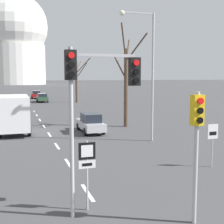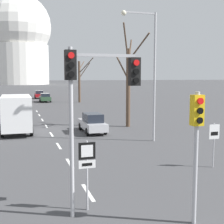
# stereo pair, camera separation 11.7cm
# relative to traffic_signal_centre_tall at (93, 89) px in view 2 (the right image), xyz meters

# --- Properties ---
(lane_stripe_1) EXTENTS (0.16, 2.00, 0.01)m
(lane_stripe_1) POSITION_rel_traffic_signal_centre_tall_xyz_m (0.24, 1.99, -4.31)
(lane_stripe_1) COLOR silver
(lane_stripe_1) RESTS_ON ground_plane
(lane_stripe_2) EXTENTS (0.16, 2.00, 0.01)m
(lane_stripe_2) POSITION_rel_traffic_signal_centre_tall_xyz_m (0.24, 6.49, -4.31)
(lane_stripe_2) COLOR silver
(lane_stripe_2) RESTS_ON ground_plane
(lane_stripe_3) EXTENTS (0.16, 2.00, 0.01)m
(lane_stripe_3) POSITION_rel_traffic_signal_centre_tall_xyz_m (0.24, 10.99, -4.31)
(lane_stripe_3) COLOR silver
(lane_stripe_3) RESTS_ON ground_plane
(lane_stripe_4) EXTENTS (0.16, 2.00, 0.01)m
(lane_stripe_4) POSITION_rel_traffic_signal_centre_tall_xyz_m (0.24, 15.49, -4.31)
(lane_stripe_4) COLOR silver
(lane_stripe_4) RESTS_ON ground_plane
(lane_stripe_5) EXTENTS (0.16, 2.00, 0.01)m
(lane_stripe_5) POSITION_rel_traffic_signal_centre_tall_xyz_m (0.24, 19.99, -4.31)
(lane_stripe_5) COLOR silver
(lane_stripe_5) RESTS_ON ground_plane
(lane_stripe_6) EXTENTS (0.16, 2.00, 0.01)m
(lane_stripe_6) POSITION_rel_traffic_signal_centre_tall_xyz_m (0.24, 24.49, -4.31)
(lane_stripe_6) COLOR silver
(lane_stripe_6) RESTS_ON ground_plane
(lane_stripe_7) EXTENTS (0.16, 2.00, 0.01)m
(lane_stripe_7) POSITION_rel_traffic_signal_centre_tall_xyz_m (0.24, 28.99, -4.31)
(lane_stripe_7) COLOR silver
(lane_stripe_7) RESTS_ON ground_plane
(lane_stripe_8) EXTENTS (0.16, 2.00, 0.01)m
(lane_stripe_8) POSITION_rel_traffic_signal_centre_tall_xyz_m (0.24, 33.49, -4.31)
(lane_stripe_8) COLOR silver
(lane_stripe_8) RESTS_ON ground_plane
(traffic_signal_centre_tall) EXTENTS (2.57, 0.34, 5.66)m
(traffic_signal_centre_tall) POSITION_rel_traffic_signal_centre_tall_xyz_m (0.00, 0.00, 0.00)
(traffic_signal_centre_tall) COLOR #B2B2B7
(traffic_signal_centre_tall) RESTS_ON ground_plane
(traffic_signal_near_right) EXTENTS (0.36, 0.34, 4.26)m
(traffic_signal_near_right) POSITION_rel_traffic_signal_centre_tall_xyz_m (2.91, -1.65, -1.32)
(traffic_signal_near_right) COLOR #B2B2B7
(traffic_signal_near_right) RESTS_ON ground_plane
(route_sign_post) EXTENTS (0.60, 0.08, 2.49)m
(route_sign_post) POSITION_rel_traffic_signal_centre_tall_xyz_m (-0.15, 0.36, -2.61)
(route_sign_post) COLOR #B2B2B7
(route_sign_post) RESTS_ON ground_plane
(speed_limit_sign) EXTENTS (0.60, 0.08, 2.32)m
(speed_limit_sign) POSITION_rel_traffic_signal_centre_tall_xyz_m (7.28, 3.55, -2.74)
(speed_limit_sign) COLOR #B2B2B7
(speed_limit_sign) RESTS_ON ground_plane
(street_lamp_right) EXTENTS (2.63, 0.36, 9.22)m
(street_lamp_right) POSITION_rel_traffic_signal_centre_tall_xyz_m (6.70, 10.63, 1.32)
(street_lamp_right) COLOR #B2B2B7
(street_lamp_right) RESTS_ON ground_plane
(sedan_near_left) EXTENTS (1.69, 4.54, 1.64)m
(sedan_near_left) POSITION_rel_traffic_signal_centre_tall_xyz_m (3.69, 15.45, -3.50)
(sedan_near_left) COLOR #B7B7BC
(sedan_near_left) RESTS_ON ground_plane
(sedan_near_right) EXTENTS (1.93, 4.46, 1.63)m
(sedan_near_right) POSITION_rel_traffic_signal_centre_tall_xyz_m (2.76, 48.97, -3.47)
(sedan_near_right) COLOR #2D4C33
(sedan_near_right) RESTS_ON ground_plane
(sedan_mid_centre) EXTENTS (1.88, 3.95, 1.70)m
(sedan_mid_centre) POSITION_rel_traffic_signal_centre_tall_xyz_m (2.43, 59.30, -3.45)
(sedan_mid_centre) COLOR maroon
(sedan_mid_centre) RESTS_ON ground_plane
(delivery_truck) EXTENTS (2.44, 7.20, 3.14)m
(delivery_truck) POSITION_rel_traffic_signal_centre_tall_xyz_m (-2.45, 17.55, -2.61)
(delivery_truck) COLOR #333842
(delivery_truck) RESTS_ON ground_plane
(bare_tree_right_near) EXTENTS (2.39, 3.91, 8.13)m
(bare_tree_right_near) POSITION_rel_traffic_signal_centre_tall_xyz_m (8.88, 46.32, -0.18)
(bare_tree_right_near) COLOR brown
(bare_tree_right_near) RESTS_ON ground_plane
(bare_tree_right_far) EXTENTS (2.16, 3.85, 9.38)m
(bare_tree_right_far) POSITION_rel_traffic_signal_centre_tall_xyz_m (7.63, 17.35, -0.09)
(bare_tree_right_far) COLOR brown
(bare_tree_right_far) RESTS_ON ground_plane
(capitol_dome) EXTENTS (39.57, 39.57, 55.89)m
(capitol_dome) POSITION_rel_traffic_signal_centre_tall_xyz_m (0.24, 190.44, 22.92)
(capitol_dome) COLOR silver
(capitol_dome) RESTS_ON ground_plane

